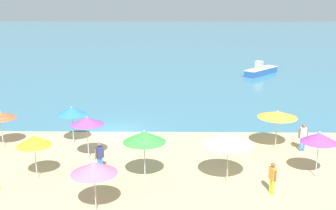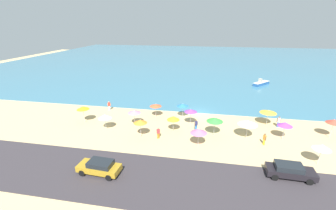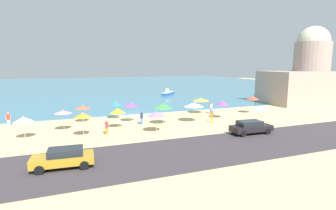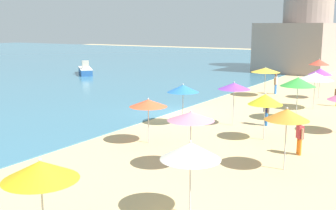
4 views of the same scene
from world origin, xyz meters
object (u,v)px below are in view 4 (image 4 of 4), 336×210
at_px(beach_umbrella_4, 319,62).
at_px(beach_umbrella_8, 315,76).
at_px(beach_umbrella_7, 266,70).
at_px(beach_umbrella_11, 191,116).
at_px(beach_umbrella_3, 183,89).
at_px(bather_1, 276,83).
at_px(beach_umbrella_0, 265,99).
at_px(beach_umbrella_5, 234,86).
at_px(bather_0, 266,110).
at_px(beach_umbrella_1, 190,151).
at_px(beach_umbrella_2, 320,72).
at_px(beach_umbrella_14, 287,115).
at_px(bather_2, 300,136).
at_px(harbor_fortress, 304,29).
at_px(beach_umbrella_9, 40,170).
at_px(beach_umbrella_12, 298,82).
at_px(beach_umbrella_13, 148,103).
at_px(skiff_nearshore, 85,70).

bearing_deg(beach_umbrella_4, beach_umbrella_8, -168.73).
relative_size(beach_umbrella_7, beach_umbrella_11, 0.99).
distance_m(beach_umbrella_3, beach_umbrella_11, 7.80).
bearing_deg(bather_1, beach_umbrella_0, -164.24).
relative_size(beach_umbrella_5, bather_0, 1.55).
xyz_separation_m(beach_umbrella_1, beach_umbrella_8, (19.29, 0.81, 0.28)).
relative_size(beach_umbrella_0, beach_umbrella_7, 1.00).
distance_m(beach_umbrella_2, beach_umbrella_14, 18.64).
bearing_deg(bather_2, harbor_fortress, 14.53).
distance_m(beach_umbrella_1, beach_umbrella_9, 4.61).
bearing_deg(beach_umbrella_12, beach_umbrella_11, 174.35).
bearing_deg(beach_umbrella_3, beach_umbrella_5, -60.29).
xyz_separation_m(beach_umbrella_5, beach_umbrella_12, (3.41, -2.73, 0.06)).
bearing_deg(harbor_fortress, beach_umbrella_3, -175.82).
bearing_deg(beach_umbrella_13, beach_umbrella_1, -136.41).
relative_size(beach_umbrella_5, beach_umbrella_13, 1.14).
relative_size(beach_umbrella_8, bather_2, 1.65).
relative_size(beach_umbrella_5, beach_umbrella_9, 0.97).
height_order(beach_umbrella_11, bather_1, beach_umbrella_11).
bearing_deg(beach_umbrella_2, beach_umbrella_8, -171.52).
relative_size(beach_umbrella_0, harbor_fortress, 0.17).
bearing_deg(beach_umbrella_5, beach_umbrella_7, 10.16).
bearing_deg(beach_umbrella_8, beach_umbrella_0, 178.91).
distance_m(beach_umbrella_2, skiff_nearshore, 27.89).
bearing_deg(beach_umbrella_4, beach_umbrella_12, -172.03).
height_order(beach_umbrella_13, harbor_fortress, harbor_fortress).
bearing_deg(harbor_fortress, beach_umbrella_11, -170.99).
bearing_deg(beach_umbrella_12, beach_umbrella_4, 7.97).
xyz_separation_m(beach_umbrella_8, beach_umbrella_14, (-13.73, -2.08, -0.02)).
bearing_deg(beach_umbrella_8, bather_0, 170.17).
bearing_deg(bather_0, skiff_nearshore, 62.76).
xyz_separation_m(beach_umbrella_13, beach_umbrella_14, (-0.40, -6.95, 0.28)).
bearing_deg(beach_umbrella_7, beach_umbrella_11, -169.39).
relative_size(beach_umbrella_7, beach_umbrella_12, 0.89).
bearing_deg(beach_umbrella_12, bather_0, 156.35).
bearing_deg(beach_umbrella_9, bather_0, 0.82).
relative_size(beach_umbrella_1, bather_1, 1.37).
height_order(beach_umbrella_2, beach_umbrella_13, beach_umbrella_2).
bearing_deg(bather_0, beach_umbrella_1, -171.21).
distance_m(beach_umbrella_12, beach_umbrella_13, 10.35).
distance_m(beach_umbrella_11, beach_umbrella_14, 3.80).
distance_m(beach_umbrella_1, beach_umbrella_4, 30.41).
bearing_deg(beach_umbrella_8, beach_umbrella_5, 159.71).
height_order(beach_umbrella_0, beach_umbrella_12, beach_umbrella_12).
xyz_separation_m(beach_umbrella_5, beach_umbrella_14, (-6.15, -4.88, -0.03)).
height_order(beach_umbrella_0, bather_1, beach_umbrella_0).
relative_size(beach_umbrella_3, beach_umbrella_4, 0.89).
bearing_deg(beach_umbrella_4, harbor_fortress, 19.48).
bearing_deg(beach_umbrella_11, beach_umbrella_7, 10.61).
relative_size(beach_umbrella_1, beach_umbrella_13, 1.04).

